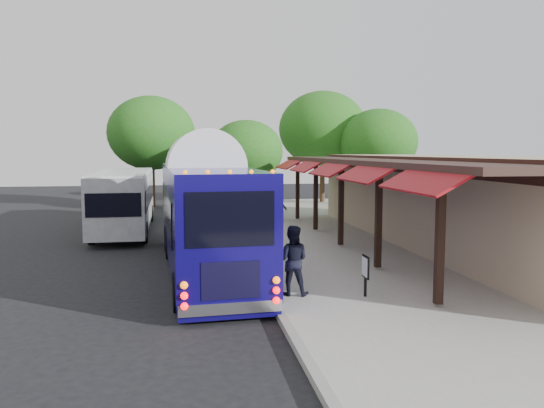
{
  "coord_description": "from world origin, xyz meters",
  "views": [
    {
      "loc": [
        -2.01,
        -15.37,
        3.8
      ],
      "look_at": [
        1.17,
        4.32,
        1.8
      ],
      "focal_mm": 35.0,
      "sensor_mm": 36.0,
      "label": 1
    }
  ],
  "objects_px": {
    "ped_a": "(262,227)",
    "ped_b": "(292,260)",
    "ped_d": "(275,204)",
    "sign_board": "(365,269)",
    "city_bus": "(125,198)",
    "coach_bus": "(205,211)",
    "ped_c": "(257,226)"
  },
  "relations": [
    {
      "from": "ped_b",
      "to": "coach_bus",
      "type": "bearing_deg",
      "value": -44.56
    },
    {
      "from": "ped_d",
      "to": "sign_board",
      "type": "bearing_deg",
      "value": 116.62
    },
    {
      "from": "city_bus",
      "to": "ped_d",
      "type": "bearing_deg",
      "value": 5.43
    },
    {
      "from": "city_bus",
      "to": "ped_d",
      "type": "xyz_separation_m",
      "value": [
        7.46,
        0.94,
        -0.5
      ]
    },
    {
      "from": "ped_a",
      "to": "ped_b",
      "type": "bearing_deg",
      "value": -75.71
    },
    {
      "from": "coach_bus",
      "to": "ped_b",
      "type": "relative_size",
      "value": 6.29
    },
    {
      "from": "coach_bus",
      "to": "ped_c",
      "type": "bearing_deg",
      "value": 51.12
    },
    {
      "from": "coach_bus",
      "to": "ped_d",
      "type": "distance_m",
      "value": 11.0
    },
    {
      "from": "ped_a",
      "to": "sign_board",
      "type": "bearing_deg",
      "value": -58.77
    },
    {
      "from": "ped_b",
      "to": "ped_c",
      "type": "bearing_deg",
      "value": -73.1
    },
    {
      "from": "ped_a",
      "to": "ped_c",
      "type": "bearing_deg",
      "value": 104.29
    },
    {
      "from": "coach_bus",
      "to": "ped_a",
      "type": "distance_m",
      "value": 2.74
    },
    {
      "from": "city_bus",
      "to": "ped_a",
      "type": "height_order",
      "value": "city_bus"
    },
    {
      "from": "ped_b",
      "to": "ped_c",
      "type": "relative_size",
      "value": 1.08
    },
    {
      "from": "city_bus",
      "to": "ped_b",
      "type": "height_order",
      "value": "city_bus"
    },
    {
      "from": "ped_d",
      "to": "ped_c",
      "type": "bearing_deg",
      "value": 102.45
    },
    {
      "from": "sign_board",
      "to": "coach_bus",
      "type": "bearing_deg",
      "value": 132.83
    },
    {
      "from": "ped_d",
      "to": "sign_board",
      "type": "height_order",
      "value": "ped_d"
    },
    {
      "from": "coach_bus",
      "to": "ped_a",
      "type": "xyz_separation_m",
      "value": [
        2.05,
        1.64,
        -0.8
      ]
    },
    {
      "from": "ped_a",
      "to": "ped_c",
      "type": "xyz_separation_m",
      "value": [
        -0.0,
        1.27,
        -0.13
      ]
    },
    {
      "from": "coach_bus",
      "to": "ped_a",
      "type": "relative_size",
      "value": 5.86
    },
    {
      "from": "city_bus",
      "to": "ped_a",
      "type": "relative_size",
      "value": 5.57
    },
    {
      "from": "ped_a",
      "to": "sign_board",
      "type": "height_order",
      "value": "ped_a"
    },
    {
      "from": "coach_bus",
      "to": "ped_c",
      "type": "distance_m",
      "value": 3.68
    },
    {
      "from": "coach_bus",
      "to": "ped_c",
      "type": "relative_size",
      "value": 6.78
    },
    {
      "from": "ped_a",
      "to": "ped_c",
      "type": "distance_m",
      "value": 1.28
    },
    {
      "from": "coach_bus",
      "to": "city_bus",
      "type": "height_order",
      "value": "coach_bus"
    },
    {
      "from": "ped_b",
      "to": "ped_d",
      "type": "xyz_separation_m",
      "value": [
        1.92,
        14.0,
        0.03
      ]
    },
    {
      "from": "ped_b",
      "to": "ped_d",
      "type": "height_order",
      "value": "ped_d"
    },
    {
      "from": "city_bus",
      "to": "sign_board",
      "type": "xyz_separation_m",
      "value": [
        7.33,
        -13.51,
        -0.72
      ]
    },
    {
      "from": "ped_a",
      "to": "sign_board",
      "type": "xyz_separation_m",
      "value": [
        1.79,
        -5.87,
        -0.25
      ]
    },
    {
      "from": "coach_bus",
      "to": "ped_b",
      "type": "xyz_separation_m",
      "value": [
        2.05,
        -3.77,
        -0.87
      ]
    }
  ]
}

